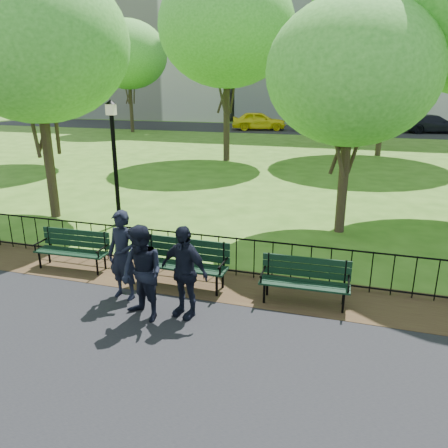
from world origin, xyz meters
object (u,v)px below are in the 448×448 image
(sedan_dark, at_px, (433,124))
(tree_far_w, at_px, (128,55))
(park_bench_left_a, at_px, (73,245))
(park_bench_right_a, at_px, (305,276))
(person_left, at_px, (123,255))
(park_bench_main, at_px, (168,256))
(person_right, at_px, (184,271))
(sedan_silver, at_px, (327,122))
(lamppost, at_px, (115,159))
(person_mid, at_px, (142,274))
(tree_far_c, at_px, (227,28))
(tree_near_w, at_px, (35,42))
(tree_mid_w, at_px, (32,44))
(tree_near_e, at_px, (352,72))
(taxi, at_px, (259,121))

(sedan_dark, bearing_deg, tree_far_w, 91.64)
(park_bench_left_a, xyz_separation_m, park_bench_right_a, (5.24, -0.12, 0.00))
(person_left, bearing_deg, tree_far_w, 125.36)
(park_bench_main, height_order, tree_far_w, tree_far_w)
(person_left, xyz_separation_m, person_right, (1.39, -0.30, -0.03))
(person_left, height_order, sedan_silver, person_left)
(lamppost, distance_m, sedan_dark, 33.33)
(park_bench_right_a, xyz_separation_m, person_mid, (-2.66, -1.48, 0.33))
(lamppost, distance_m, tree_far_c, 12.90)
(park_bench_left_a, relative_size, tree_near_w, 0.23)
(tree_far_c, distance_m, person_mid, 18.13)
(tree_far_c, xyz_separation_m, person_mid, (3.54, -16.79, -5.87))
(park_bench_left_a, bearing_deg, park_bench_main, -6.28)
(person_mid, bearing_deg, tree_mid_w, 157.72)
(park_bench_main, xyz_separation_m, tree_mid_w, (-11.93, 11.25, 5.23))
(park_bench_right_a, relative_size, tree_near_e, 0.27)
(park_bench_left_a, height_order, person_left, person_left)
(lamppost, height_order, sedan_silver, lamppost)
(tree_near_e, xyz_separation_m, sedan_silver, (-2.60, 27.67, -3.49))
(tree_far_c, bearing_deg, tree_near_e, -58.24)
(taxi, bearing_deg, person_mid, 175.05)
(sedan_dark, bearing_deg, tree_mid_w, 123.04)
(tree_near_e, bearing_deg, person_right, -112.97)
(tree_near_e, distance_m, taxi, 29.07)
(person_mid, height_order, sedan_silver, person_mid)
(taxi, height_order, sedan_silver, taxi)
(sedan_dark, bearing_deg, person_left, 150.02)
(park_bench_left_a, distance_m, person_left, 2.11)
(park_bench_right_a, xyz_separation_m, tree_near_e, (0.42, 4.60, 3.78))
(person_right, relative_size, sedan_dark, 0.32)
(tree_mid_w, bearing_deg, person_right, -44.07)
(person_mid, bearing_deg, park_bench_left_a, 172.30)
(lamppost, height_order, tree_mid_w, tree_mid_w)
(tree_far_w, height_order, person_left, tree_far_w)
(tree_mid_w, bearing_deg, tree_near_e, -23.49)
(person_left, height_order, person_right, person_left)
(park_bench_right_a, relative_size, person_mid, 0.99)
(lamppost, relative_size, tree_far_c, 0.37)
(lamppost, height_order, taxi, lamppost)
(park_bench_main, bearing_deg, person_right, -52.36)
(tree_near_w, bearing_deg, park_bench_main, -32.61)
(tree_mid_w, bearing_deg, park_bench_main, -43.32)
(park_bench_right_a, height_order, person_mid, person_mid)
(park_bench_right_a, height_order, tree_far_c, tree_far_c)
(tree_far_c, distance_m, tree_far_w, 17.02)
(person_mid, distance_m, person_right, 0.73)
(tree_near_w, xyz_separation_m, person_left, (4.93, -4.31, -4.28))
(park_bench_left_a, xyz_separation_m, tree_far_w, (-13.18, 27.04, 5.82))
(park_bench_left_a, bearing_deg, tree_far_c, 91.45)
(tree_far_c, bearing_deg, park_bench_right_a, -67.92)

